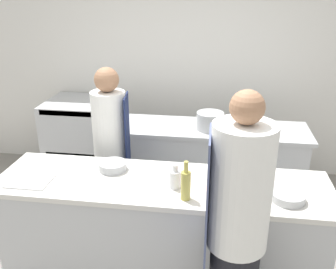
# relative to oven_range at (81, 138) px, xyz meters

# --- Properties ---
(wall_back) EXTENTS (8.00, 0.06, 2.80)m
(wall_back) POSITION_rel_oven_range_xyz_m (1.32, 0.43, 0.91)
(wall_back) COLOR silver
(wall_back) RESTS_ON ground_plane
(prep_counter) EXTENTS (2.58, 0.71, 0.90)m
(prep_counter) POSITION_rel_oven_range_xyz_m (1.32, -1.70, -0.04)
(prep_counter) COLOR #B7BABC
(prep_counter) RESTS_ON ground_plane
(pass_counter) EXTENTS (2.23, 0.63, 0.90)m
(pass_counter) POSITION_rel_oven_range_xyz_m (1.56, -0.47, -0.04)
(pass_counter) COLOR #B7BABC
(pass_counter) RESTS_ON ground_plane
(oven_range) EXTENTS (0.76, 0.75, 0.98)m
(oven_range) POSITION_rel_oven_range_xyz_m (0.00, 0.00, 0.00)
(oven_range) COLOR #B7BABC
(oven_range) RESTS_ON ground_plane
(chef_at_prep_near) EXTENTS (0.38, 0.36, 1.80)m
(chef_at_prep_near) POSITION_rel_oven_range_xyz_m (1.87, -2.28, 0.42)
(chef_at_prep_near) COLOR black
(chef_at_prep_near) RESTS_ON ground_plane
(chef_at_stove) EXTENTS (0.35, 0.33, 1.62)m
(chef_at_stove) POSITION_rel_oven_range_xyz_m (0.72, -1.03, 0.34)
(chef_at_stove) COLOR black
(chef_at_stove) RESTS_ON ground_plane
(bottle_olive_oil) EXTENTS (0.06, 0.06, 0.26)m
(bottle_olive_oil) POSITION_rel_oven_range_xyz_m (1.89, -1.92, 0.51)
(bottle_olive_oil) COLOR black
(bottle_olive_oil) RESTS_ON prep_counter
(bottle_vinegar) EXTENTS (0.06, 0.06, 0.30)m
(bottle_vinegar) POSITION_rel_oven_range_xyz_m (1.88, -1.49, 0.53)
(bottle_vinegar) COLOR #19471E
(bottle_vinegar) RESTS_ON prep_counter
(bottle_wine) EXTENTS (0.09, 0.09, 0.19)m
(bottle_wine) POSITION_rel_oven_range_xyz_m (1.43, -1.78, 0.48)
(bottle_wine) COLOR silver
(bottle_wine) RESTS_ON prep_counter
(bottle_cooking_oil) EXTENTS (0.08, 0.08, 0.26)m
(bottle_cooking_oil) POSITION_rel_oven_range_xyz_m (1.84, -1.85, 0.51)
(bottle_cooking_oil) COLOR #5B2319
(bottle_cooking_oil) RESTS_ON prep_counter
(bottle_sauce) EXTENTS (0.07, 0.07, 0.29)m
(bottle_sauce) POSITION_rel_oven_range_xyz_m (1.53, -1.93, 0.52)
(bottle_sauce) COLOR #B2A84C
(bottle_sauce) RESTS_ON prep_counter
(bowl_mixing_large) EXTENTS (0.23, 0.23, 0.07)m
(bowl_mixing_large) POSITION_rel_oven_range_xyz_m (0.90, -1.57, 0.44)
(bowl_mixing_large) COLOR #B7BABC
(bowl_mixing_large) RESTS_ON prep_counter
(bowl_prep_small) EXTENTS (0.23, 0.23, 0.06)m
(bowl_prep_small) POSITION_rel_oven_range_xyz_m (2.24, -1.85, 0.44)
(bowl_prep_small) COLOR #B7BABC
(bowl_prep_small) RESTS_ON prep_counter
(cup) EXTENTS (0.09, 0.09, 0.09)m
(cup) POSITION_rel_oven_range_xyz_m (1.71, -1.78, 0.45)
(cup) COLOR #B2382D
(cup) RESTS_ON prep_counter
(cutting_board) EXTENTS (0.32, 0.24, 0.01)m
(cutting_board) POSITION_rel_oven_range_xyz_m (0.32, -1.85, 0.41)
(cutting_board) COLOR white
(cutting_board) RESTS_ON prep_counter
(stockpot) EXTENTS (0.28, 0.28, 0.18)m
(stockpot) POSITION_rel_oven_range_xyz_m (1.64, -0.53, 0.50)
(stockpot) COLOR #B7BABC
(stockpot) RESTS_ON pass_counter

